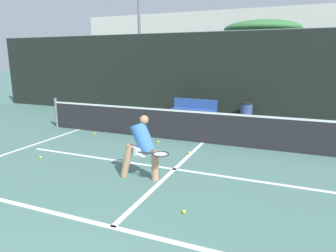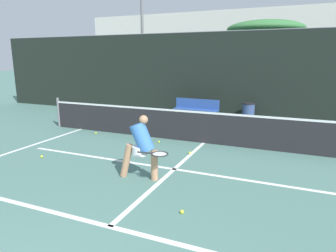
{
  "view_description": "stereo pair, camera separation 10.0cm",
  "coord_description": "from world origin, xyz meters",
  "px_view_note": "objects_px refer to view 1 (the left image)",
  "views": [
    {
      "loc": [
        2.3,
        -0.75,
        2.48
      ],
      "look_at": [
        -0.24,
        5.44,
        0.95
      ],
      "focal_mm": 32.0,
      "sensor_mm": 36.0,
      "label": 1
    },
    {
      "loc": [
        2.39,
        -0.71,
        2.48
      ],
      "look_at": [
        -0.24,
        5.44,
        0.95
      ],
      "focal_mm": 32.0,
      "sensor_mm": 36.0,
      "label": 2
    }
  ],
  "objects_px": {
    "parked_car": "(186,96)",
    "trash_bin": "(246,113)",
    "player_practicing": "(142,145)",
    "courtside_bench": "(194,109)"
  },
  "relations": [
    {
      "from": "player_practicing",
      "to": "trash_bin",
      "type": "bearing_deg",
      "value": 71.76
    },
    {
      "from": "player_practicing",
      "to": "parked_car",
      "type": "distance_m",
      "value": 9.55
    },
    {
      "from": "trash_bin",
      "to": "player_practicing",
      "type": "bearing_deg",
      "value": -100.74
    },
    {
      "from": "player_practicing",
      "to": "parked_car",
      "type": "xyz_separation_m",
      "value": [
        -2.25,
        9.28,
        -0.15
      ]
    },
    {
      "from": "player_practicing",
      "to": "parked_car",
      "type": "bearing_deg",
      "value": 96.12
    },
    {
      "from": "player_practicing",
      "to": "courtside_bench",
      "type": "height_order",
      "value": "player_practicing"
    },
    {
      "from": "player_practicing",
      "to": "courtside_bench",
      "type": "relative_size",
      "value": 0.73
    },
    {
      "from": "courtside_bench",
      "to": "parked_car",
      "type": "distance_m",
      "value": 3.41
    },
    {
      "from": "parked_car",
      "to": "trash_bin",
      "type": "bearing_deg",
      "value": -39.87
    },
    {
      "from": "courtside_bench",
      "to": "trash_bin",
      "type": "distance_m",
      "value": 2.04
    }
  ]
}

